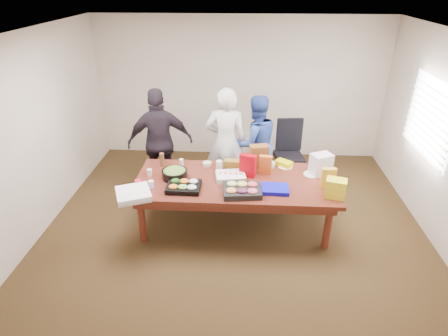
# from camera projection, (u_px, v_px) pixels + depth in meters

# --- Properties ---
(floor) EXTENTS (5.50, 5.00, 0.02)m
(floor) POSITION_uv_depth(u_px,v_px,m) (234.00, 225.00, 5.52)
(floor) COLOR #47301E
(floor) RESTS_ON ground
(ceiling) EXTENTS (5.50, 5.00, 0.02)m
(ceiling) POSITION_uv_depth(u_px,v_px,m) (237.00, 33.00, 4.26)
(ceiling) COLOR white
(ceiling) RESTS_ON wall_back
(wall_back) EXTENTS (5.50, 0.04, 2.70)m
(wall_back) POSITION_uv_depth(u_px,v_px,m) (240.00, 89.00, 7.10)
(wall_back) COLOR beige
(wall_back) RESTS_ON floor
(wall_front) EXTENTS (5.50, 0.04, 2.70)m
(wall_front) POSITION_uv_depth(u_px,v_px,m) (225.00, 278.00, 2.68)
(wall_front) COLOR beige
(wall_front) RESTS_ON floor
(wall_left) EXTENTS (0.04, 5.00, 2.70)m
(wall_left) POSITION_uv_depth(u_px,v_px,m) (34.00, 136.00, 5.03)
(wall_left) COLOR beige
(wall_left) RESTS_ON floor
(window_panel) EXTENTS (0.03, 1.40, 1.10)m
(window_panel) POSITION_uv_depth(u_px,v_px,m) (430.00, 119.00, 5.20)
(window_panel) COLOR white
(window_panel) RESTS_ON wall_right
(window_blinds) EXTENTS (0.04, 1.36, 1.00)m
(window_blinds) POSITION_uv_depth(u_px,v_px,m) (427.00, 119.00, 5.21)
(window_blinds) COLOR beige
(window_blinds) RESTS_ON wall_right
(conference_table) EXTENTS (2.80, 1.20, 0.75)m
(conference_table) POSITION_uv_depth(u_px,v_px,m) (235.00, 203.00, 5.34)
(conference_table) COLOR #4C1C0F
(conference_table) RESTS_ON floor
(office_chair) EXTENTS (0.61, 0.61, 1.07)m
(office_chair) POSITION_uv_depth(u_px,v_px,m) (289.00, 155.00, 6.40)
(office_chair) COLOR black
(office_chair) RESTS_ON floor
(person_center) EXTENTS (0.67, 0.45, 1.81)m
(person_center) POSITION_uv_depth(u_px,v_px,m) (226.00, 143.00, 5.94)
(person_center) COLOR silver
(person_center) RESTS_ON floor
(person_right) EXTENTS (0.96, 0.85, 1.64)m
(person_right) POSITION_uv_depth(u_px,v_px,m) (255.00, 143.00, 6.13)
(person_right) COLOR #314DA4
(person_right) RESTS_ON floor
(person_left) EXTENTS (1.12, 0.67, 1.78)m
(person_left) POSITION_uv_depth(u_px,v_px,m) (160.00, 142.00, 5.99)
(person_left) COLOR black
(person_left) RESTS_ON floor
(veggie_tray) EXTENTS (0.45, 0.36, 0.07)m
(veggie_tray) POSITION_uv_depth(u_px,v_px,m) (184.00, 187.00, 4.94)
(veggie_tray) COLOR black
(veggie_tray) RESTS_ON conference_table
(fruit_tray) EXTENTS (0.53, 0.44, 0.08)m
(fruit_tray) POSITION_uv_depth(u_px,v_px,m) (242.00, 191.00, 4.85)
(fruit_tray) COLOR black
(fruit_tray) RESTS_ON conference_table
(sheet_cake) EXTENTS (0.45, 0.36, 0.07)m
(sheet_cake) POSITION_uv_depth(u_px,v_px,m) (231.00, 176.00, 5.20)
(sheet_cake) COLOR white
(sheet_cake) RESTS_ON conference_table
(salad_bowl) EXTENTS (0.40, 0.40, 0.12)m
(salad_bowl) POSITION_uv_depth(u_px,v_px,m) (175.00, 174.00, 5.21)
(salad_bowl) COLOR black
(salad_bowl) RESTS_ON conference_table
(chip_bag_blue) EXTENTS (0.37, 0.28, 0.05)m
(chip_bag_blue) POSITION_uv_depth(u_px,v_px,m) (275.00, 189.00, 4.90)
(chip_bag_blue) COLOR #0F0FC3
(chip_bag_blue) RESTS_ON conference_table
(chip_bag_red) EXTENTS (0.25, 0.17, 0.33)m
(chip_bag_red) POSITION_uv_depth(u_px,v_px,m) (248.00, 166.00, 5.21)
(chip_bag_red) COLOR #A8000C
(chip_bag_red) RESTS_ON conference_table
(chip_bag_yellow) EXTENTS (0.19, 0.09, 0.28)m
(chip_bag_yellow) POSITION_uv_depth(u_px,v_px,m) (328.00, 178.00, 4.94)
(chip_bag_yellow) COLOR gold
(chip_bag_yellow) RESTS_ON conference_table
(chip_bag_orange) EXTENTS (0.19, 0.10, 0.28)m
(chip_bag_orange) POSITION_uv_depth(u_px,v_px,m) (265.00, 165.00, 5.29)
(chip_bag_orange) COLOR #CE6120
(chip_bag_orange) RESTS_ON conference_table
(mayo_jar) EXTENTS (0.10, 0.10, 0.14)m
(mayo_jar) POSITION_uv_depth(u_px,v_px,m) (219.00, 165.00, 5.42)
(mayo_jar) COLOR white
(mayo_jar) RESTS_ON conference_table
(mustard_bottle) EXTENTS (0.07, 0.07, 0.16)m
(mustard_bottle) POSITION_uv_depth(u_px,v_px,m) (248.00, 165.00, 5.41)
(mustard_bottle) COLOR yellow
(mustard_bottle) RESTS_ON conference_table
(dressing_bottle) EXTENTS (0.07, 0.07, 0.21)m
(dressing_bottle) POSITION_uv_depth(u_px,v_px,m) (162.00, 160.00, 5.51)
(dressing_bottle) COLOR brown
(dressing_bottle) RESTS_ON conference_table
(ranch_bottle) EXTENTS (0.06, 0.06, 0.17)m
(ranch_bottle) POSITION_uv_depth(u_px,v_px,m) (182.00, 164.00, 5.42)
(ranch_bottle) COLOR white
(ranch_bottle) RESTS_ON conference_table
(banana_bunch) EXTENTS (0.28, 0.26, 0.08)m
(banana_bunch) POSITION_uv_depth(u_px,v_px,m) (284.00, 164.00, 5.54)
(banana_bunch) COLOR #E0DF06
(banana_bunch) RESTS_ON conference_table
(bread_loaf) EXTENTS (0.31, 0.16, 0.12)m
(bread_loaf) POSITION_uv_depth(u_px,v_px,m) (234.00, 164.00, 5.49)
(bread_loaf) COLOR olive
(bread_loaf) RESTS_ON conference_table
(kraft_bag) EXTENTS (0.30, 0.21, 0.35)m
(kraft_bag) POSITION_uv_depth(u_px,v_px,m) (259.00, 156.00, 5.44)
(kraft_bag) COLOR brown
(kraft_bag) RESTS_ON conference_table
(red_cup) EXTENTS (0.11, 0.11, 0.11)m
(red_cup) POSITION_uv_depth(u_px,v_px,m) (138.00, 184.00, 4.97)
(red_cup) COLOR #B81734
(red_cup) RESTS_ON conference_table
(clear_cup_a) EXTENTS (0.09, 0.09, 0.10)m
(clear_cup_a) POSITION_uv_depth(u_px,v_px,m) (151.00, 184.00, 4.97)
(clear_cup_a) COLOR white
(clear_cup_a) RESTS_ON conference_table
(clear_cup_b) EXTENTS (0.08, 0.08, 0.10)m
(clear_cup_b) POSITION_uv_depth(u_px,v_px,m) (150.00, 173.00, 5.27)
(clear_cup_b) COLOR silver
(clear_cup_b) RESTS_ON conference_table
(pizza_box_lower) EXTENTS (0.54, 0.54, 0.05)m
(pizza_box_lower) POSITION_uv_depth(u_px,v_px,m) (134.00, 195.00, 4.78)
(pizza_box_lower) COLOR silver
(pizza_box_lower) RESTS_ON conference_table
(pizza_box_upper) EXTENTS (0.55, 0.55, 0.05)m
(pizza_box_upper) POSITION_uv_depth(u_px,v_px,m) (133.00, 193.00, 4.73)
(pizza_box_upper) COLOR white
(pizza_box_upper) RESTS_ON pizza_box_lower
(plate_a) EXTENTS (0.28, 0.28, 0.01)m
(plate_a) POSITION_uv_depth(u_px,v_px,m) (312.00, 174.00, 5.31)
(plate_a) COLOR white
(plate_a) RESTS_ON conference_table
(plate_b) EXTENTS (0.23, 0.23, 0.01)m
(plate_b) POSITION_uv_depth(u_px,v_px,m) (285.00, 167.00, 5.53)
(plate_b) COLOR white
(plate_b) RESTS_ON conference_table
(dip_bowl_a) EXTENTS (0.17, 0.17, 0.07)m
(dip_bowl_a) POSITION_uv_depth(u_px,v_px,m) (270.00, 164.00, 5.53)
(dip_bowl_a) COLOR beige
(dip_bowl_a) RESTS_ON conference_table
(dip_bowl_b) EXTENTS (0.17, 0.17, 0.05)m
(dip_bowl_b) POSITION_uv_depth(u_px,v_px,m) (207.00, 164.00, 5.56)
(dip_bowl_b) COLOR beige
(dip_bowl_b) RESTS_ON conference_table
(grocery_bag_white) EXTENTS (0.34, 0.31, 0.31)m
(grocery_bag_white) POSITION_uv_depth(u_px,v_px,m) (321.00, 164.00, 5.27)
(grocery_bag_white) COLOR white
(grocery_bag_white) RESTS_ON conference_table
(grocery_bag_yellow) EXTENTS (0.29, 0.24, 0.25)m
(grocery_bag_yellow) POSITION_uv_depth(u_px,v_px,m) (336.00, 188.00, 4.73)
(grocery_bag_yellow) COLOR yellow
(grocery_bag_yellow) RESTS_ON conference_table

